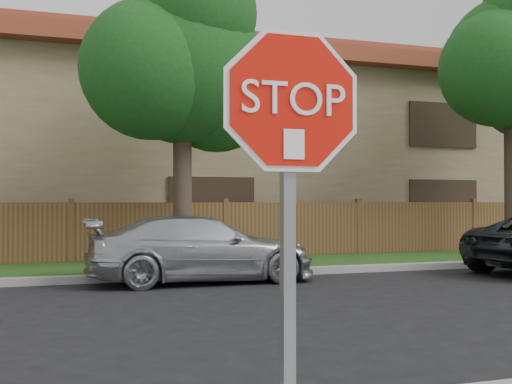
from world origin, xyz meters
name	(u,v)px	position (x,y,z in m)	size (l,w,h in m)	color
far_curb	(72,280)	(0.00, 8.15, 0.07)	(70.00, 0.30, 0.15)	gray
grass_strip	(71,271)	(0.00, 9.80, 0.06)	(70.00, 3.00, 0.12)	#1E4714
fence	(71,234)	(0.00, 11.40, 0.80)	(70.00, 0.12, 1.60)	brown
apartment_building	(70,145)	(0.00, 17.00, 3.53)	(35.20, 9.20, 7.20)	#897455
tree_mid	(184,64)	(2.52, 9.57, 4.87)	(4.80, 3.90, 7.35)	#382B21
stop_sign	(291,165)	(0.95, -1.48, 1.83)	(1.01, 0.13, 2.55)	gray
sedan_right	(202,249)	(2.51, 7.60, 0.67)	(1.88, 4.62, 1.34)	#AFB3B6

